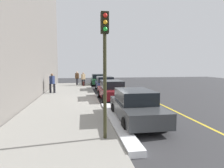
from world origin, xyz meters
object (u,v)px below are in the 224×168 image
object	(u,v)px
parked_car_green	(98,79)
traffic_light_pole	(105,54)
pedestrian_navy_coat	(52,83)
rolling_suitcase	(84,84)
parked_car_navy	(105,84)
pedestrian_brown_coat	(77,78)
pedestrian_tan_coat	(83,79)
parked_car_maroon	(112,90)
parked_car_charcoal	(136,106)

from	to	relation	value
parked_car_green	traffic_light_pole	xyz separation A→B (m)	(20.44, -1.61, 2.31)
pedestrian_navy_coat	rolling_suitcase	size ratio (longest dim) A/B	2.02
parked_car_navy	traffic_light_pole	xyz separation A→B (m)	(14.03, -1.79, 2.31)
pedestrian_navy_coat	pedestrian_brown_coat	bearing A→B (deg)	163.26
pedestrian_navy_coat	pedestrian_tan_coat	bearing A→B (deg)	154.88
parked_car_maroon	traffic_light_pole	bearing A→B (deg)	-10.95
parked_car_charcoal	pedestrian_brown_coat	world-z (taller)	pedestrian_brown_coat
traffic_light_pole	pedestrian_tan_coat	bearing A→B (deg)	-178.63
parked_car_maroon	pedestrian_tan_coat	size ratio (longest dim) A/B	2.58
parked_car_green	rolling_suitcase	world-z (taller)	parked_car_green
parked_car_charcoal	pedestrian_brown_coat	distance (m)	17.28
parked_car_navy	parked_car_maroon	world-z (taller)	same
parked_car_maroon	rolling_suitcase	size ratio (longest dim) A/B	4.81
pedestrian_brown_coat	rolling_suitcase	xyz separation A→B (m)	(1.42, 0.81, -0.67)
pedestrian_navy_coat	traffic_light_pole	xyz separation A→B (m)	(12.11, 3.41, 1.96)
pedestrian_brown_coat	rolling_suitcase	distance (m)	1.77
pedestrian_brown_coat	traffic_light_pole	world-z (taller)	traffic_light_pole
pedestrian_brown_coat	parked_car_navy	bearing A→B (deg)	29.54
traffic_light_pole	parked_car_charcoal	bearing A→B (deg)	142.74
parked_car_maroon	traffic_light_pole	world-z (taller)	traffic_light_pole
pedestrian_tan_coat	traffic_light_pole	world-z (taller)	traffic_light_pole
pedestrian_tan_coat	rolling_suitcase	xyz separation A→B (m)	(0.51, 0.02, -0.62)
pedestrian_brown_coat	parked_car_maroon	bearing A→B (deg)	14.60
parked_car_maroon	traffic_light_pole	size ratio (longest dim) A/B	1.00
parked_car_maroon	rolling_suitcase	bearing A→B (deg)	-167.88
parked_car_maroon	pedestrian_navy_coat	world-z (taller)	pedestrian_navy_coat
traffic_light_pole	rolling_suitcase	world-z (taller)	traffic_light_pole
parked_car_green	parked_car_maroon	distance (m)	12.04
parked_car_green	pedestrian_tan_coat	bearing A→B (deg)	-45.81
parked_car_maroon	pedestrian_brown_coat	world-z (taller)	pedestrian_brown_coat
parked_car_charcoal	rolling_suitcase	xyz separation A→B (m)	(-15.59, -2.21, -0.34)
pedestrian_brown_coat	pedestrian_navy_coat	size ratio (longest dim) A/B	0.98
parked_car_maroon	traffic_light_pole	xyz separation A→B (m)	(8.40, -1.62, 2.31)
parked_car_green	parked_car_navy	world-z (taller)	same
pedestrian_tan_coat	parked_car_green	bearing A→B (deg)	134.19
pedestrian_brown_coat	pedestrian_tan_coat	distance (m)	1.21
parked_car_green	parked_car_navy	bearing A→B (deg)	1.58
parked_car_navy	parked_car_charcoal	bearing A→B (deg)	-0.02
parked_car_maroon	parked_car_charcoal	bearing A→B (deg)	1.49
parked_car_navy	traffic_light_pole	distance (m)	14.33
parked_car_navy	pedestrian_brown_coat	bearing A→B (deg)	-150.46
parked_car_charcoal	rolling_suitcase	world-z (taller)	parked_car_charcoal
parked_car_green	pedestrian_brown_coat	xyz separation A→B (m)	(1.08, -2.84, 0.33)
parked_car_green	parked_car_charcoal	distance (m)	18.10
parked_car_maroon	parked_car_charcoal	xyz separation A→B (m)	(6.05, 0.16, 0.00)
traffic_light_pole	rolling_suitcase	size ratio (longest dim) A/B	4.82
parked_car_charcoal	traffic_light_pole	world-z (taller)	traffic_light_pole
parked_car_green	pedestrian_navy_coat	distance (m)	9.73
parked_car_navy	rolling_suitcase	world-z (taller)	parked_car_navy
parked_car_navy	pedestrian_navy_coat	xyz separation A→B (m)	(1.92, -5.20, 0.35)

